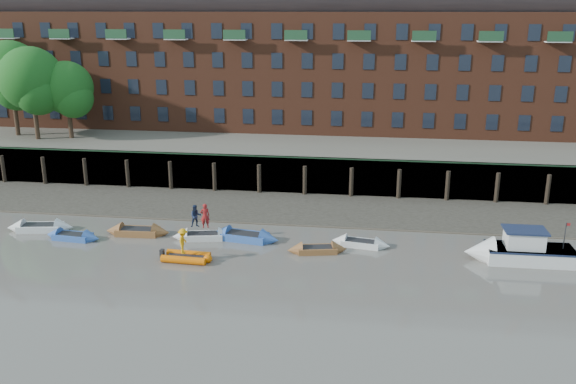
% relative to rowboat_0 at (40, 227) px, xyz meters
% --- Properties ---
extents(ground, '(220.00, 220.00, 0.00)m').
position_rel_rowboat_0_xyz_m(ground, '(16.09, -10.34, -0.24)').
color(ground, '#645F57').
rests_on(ground, ground).
extents(foreshore, '(110.00, 8.00, 0.50)m').
position_rel_rowboat_0_xyz_m(foreshore, '(16.09, 7.66, -0.24)').
color(foreshore, '#3D382F').
rests_on(foreshore, ground).
extents(mud_band, '(110.00, 1.60, 0.10)m').
position_rel_rowboat_0_xyz_m(mud_band, '(16.09, 4.26, -0.24)').
color(mud_band, '#4C4336').
rests_on(mud_band, ground).
extents(river_wall, '(110.00, 1.23, 3.30)m').
position_rel_rowboat_0_xyz_m(river_wall, '(16.09, 12.04, 1.35)').
color(river_wall, '#2D2A26').
rests_on(river_wall, ground).
extents(bank_terrace, '(110.00, 28.00, 3.20)m').
position_rel_rowboat_0_xyz_m(bank_terrace, '(16.09, 25.66, 1.36)').
color(bank_terrace, '#5E594D').
rests_on(bank_terrace, ground).
extents(apartment_terrace, '(80.60, 15.56, 20.98)m').
position_rel_rowboat_0_xyz_m(apartment_terrace, '(16.09, 26.65, 12.58)').
color(apartment_terrace, brown).
rests_on(apartment_terrace, bank_terrace).
extents(tree_cluster, '(11.76, 7.74, 9.40)m').
position_rel_rowboat_0_xyz_m(tree_cluster, '(-9.53, 17.01, 8.76)').
color(tree_cluster, '#3A281C').
rests_on(tree_cluster, bank_terrace).
extents(rowboat_0, '(4.92, 2.16, 1.38)m').
position_rel_rowboat_0_xyz_m(rowboat_0, '(0.00, 0.00, 0.00)').
color(rowboat_0, silver).
rests_on(rowboat_0, ground).
extents(rowboat_1, '(4.16, 1.53, 1.18)m').
position_rel_rowboat_0_xyz_m(rowboat_1, '(3.17, -1.31, -0.03)').
color(rowboat_1, '#325BAB').
rests_on(rowboat_1, ground).
extents(rowboat_2, '(4.69, 1.56, 1.34)m').
position_rel_rowboat_0_xyz_m(rowboat_2, '(7.35, 0.19, -0.01)').
color(rowboat_2, brown).
rests_on(rowboat_2, ground).
extents(rowboat_3, '(4.45, 2.06, 1.24)m').
position_rel_rowboat_0_xyz_m(rowboat_3, '(12.21, 0.02, -0.02)').
color(rowboat_3, silver).
rests_on(rowboat_3, ground).
extents(rowboat_4, '(5.11, 2.26, 1.43)m').
position_rel_rowboat_0_xyz_m(rowboat_4, '(15.16, 0.24, 0.01)').
color(rowboat_4, '#325BAB').
rests_on(rowboat_4, ground).
extents(rowboat_5, '(4.14, 1.95, 1.16)m').
position_rel_rowboat_0_xyz_m(rowboat_5, '(20.37, -1.33, -0.04)').
color(rowboat_5, brown).
rests_on(rowboat_5, ground).
extents(rowboat_6, '(4.15, 1.80, 1.16)m').
position_rel_rowboat_0_xyz_m(rowboat_6, '(23.20, 0.22, -0.04)').
color(rowboat_6, silver).
rests_on(rowboat_6, ground).
extents(rib_tender, '(3.23, 1.64, 0.55)m').
position_rel_rowboat_0_xyz_m(rib_tender, '(12.29, -3.85, -0.00)').
color(rib_tender, '#E96404').
rests_on(rib_tender, ground).
extents(motor_launch, '(6.80, 2.31, 2.79)m').
position_rel_rowboat_0_xyz_m(motor_launch, '(32.80, -1.00, 0.47)').
color(motor_launch, silver).
rests_on(motor_launch, ground).
extents(person_rower_a, '(0.73, 0.57, 1.77)m').
position_rel_rowboat_0_xyz_m(person_rower_a, '(12.40, 0.04, 1.48)').
color(person_rower_a, maroon).
rests_on(person_rower_a, rowboat_3).
extents(person_rower_b, '(0.95, 0.86, 1.60)m').
position_rel_rowboat_0_xyz_m(person_rower_b, '(11.70, 0.13, 1.39)').
color(person_rower_b, '#19233F').
rests_on(person_rower_b, rowboat_3).
extents(person_rib_crew, '(0.69, 1.12, 1.67)m').
position_rel_rowboat_0_xyz_m(person_rib_crew, '(12.05, -3.92, 1.11)').
color(person_rib_crew, orange).
rests_on(person_rib_crew, rib_tender).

